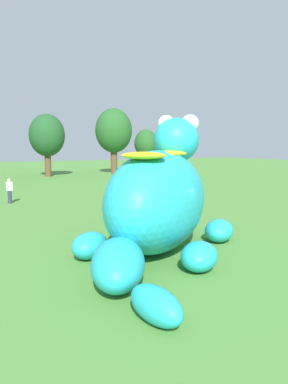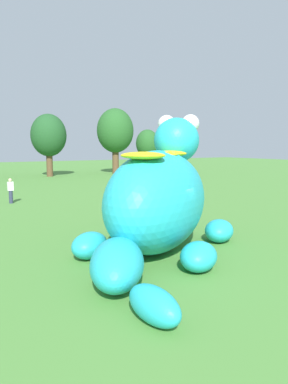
# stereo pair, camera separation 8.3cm
# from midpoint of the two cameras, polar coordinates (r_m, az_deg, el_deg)

# --- Properties ---
(ground_plane) EXTENTS (160.00, 160.00, 0.00)m
(ground_plane) POSITION_cam_midpoint_polar(r_m,az_deg,el_deg) (12.69, 0.47, -10.53)
(ground_plane) COLOR #4C8438
(giant_inflatable_creature) EXTENTS (8.05, 9.33, 5.29)m
(giant_inflatable_creature) POSITION_cam_midpoint_polar(r_m,az_deg,el_deg) (13.32, 2.09, -1.12)
(giant_inflatable_creature) COLOR #23B2C6
(giant_inflatable_creature) RESTS_ON ground
(tree_centre_left) EXTENTS (4.45, 4.45, 7.90)m
(tree_centre_left) POSITION_cam_midpoint_polar(r_m,az_deg,el_deg) (47.03, -15.35, 8.71)
(tree_centre_left) COLOR brown
(tree_centre_left) RESTS_ON ground
(tree_centre) EXTENTS (5.11, 5.11, 9.06)m
(tree_centre) POSITION_cam_midpoint_polar(r_m,az_deg,el_deg) (50.34, -4.93, 9.70)
(tree_centre) COLOR brown
(tree_centre) RESTS_ON ground
(tree_centre_right) EXTENTS (3.63, 3.63, 6.44)m
(tree_centre_right) POSITION_cam_midpoint_polar(r_m,az_deg,el_deg) (56.41, 0.26, 7.75)
(tree_centre_right) COLOR brown
(tree_centre_right) RESTS_ON ground
(spectator_near_inflatable) EXTENTS (0.38, 0.26, 1.71)m
(spectator_near_inflatable) POSITION_cam_midpoint_polar(r_m,az_deg,el_deg) (25.86, -20.86, 0.14)
(spectator_near_inflatable) COLOR #2D334C
(spectator_near_inflatable) RESTS_ON ground
(spectator_by_cars) EXTENTS (0.38, 0.26, 1.71)m
(spectator_by_cars) POSITION_cam_midpoint_polar(r_m,az_deg,el_deg) (24.37, 5.42, 0.18)
(spectator_by_cars) COLOR #726656
(spectator_by_cars) RESTS_ON ground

